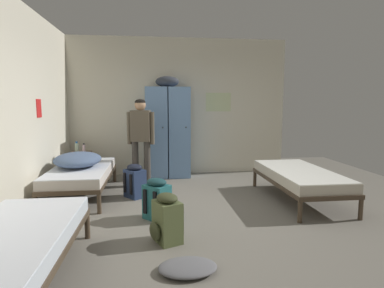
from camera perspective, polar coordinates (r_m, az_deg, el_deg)
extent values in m
plane|color=slate|center=(4.53, 0.42, -12.45)|extent=(8.51, 8.51, 0.00)
cube|color=beige|center=(6.94, -2.45, 6.62)|extent=(4.68, 0.06, 2.89)
cube|color=beige|center=(4.58, -29.71, 5.32)|extent=(0.06, 5.32, 2.89)
cube|color=beige|center=(7.02, 4.72, 7.45)|extent=(0.55, 0.01, 0.40)
cube|color=red|center=(5.44, -25.61, 5.75)|extent=(0.01, 0.20, 0.28)
cube|color=#6B93C6|center=(6.63, -6.33, 2.03)|extent=(0.44, 0.52, 1.85)
cylinder|color=black|center=(6.35, -5.23, 2.94)|extent=(0.02, 0.03, 0.02)
cube|color=#6B93C6|center=(6.65, -2.37, 2.08)|extent=(0.44, 0.52, 1.85)
cylinder|color=black|center=(6.38, -1.09, 2.99)|extent=(0.02, 0.03, 0.02)
ellipsoid|color=#333842|center=(6.62, -4.44, 11.01)|extent=(0.48, 0.36, 0.22)
cylinder|color=brown|center=(6.67, -20.79, -4.01)|extent=(0.03, 0.03, 0.55)
cylinder|color=brown|center=(6.60, -17.83, -4.01)|extent=(0.03, 0.03, 0.55)
cylinder|color=brown|center=(6.93, -20.26, -3.58)|extent=(0.03, 0.03, 0.55)
cylinder|color=brown|center=(6.86, -17.41, -3.57)|extent=(0.03, 0.03, 0.55)
cube|color=brown|center=(6.78, -19.05, -4.48)|extent=(0.38, 0.30, 0.02)
cube|color=brown|center=(6.72, -19.18, -1.40)|extent=(0.38, 0.30, 0.02)
cylinder|color=#473828|center=(6.37, 18.37, -5.68)|extent=(0.06, 0.06, 0.28)
cylinder|color=#473828|center=(6.06, 11.13, -6.09)|extent=(0.06, 0.06, 0.28)
cylinder|color=#473828|center=(4.83, 27.84, -10.28)|extent=(0.06, 0.06, 0.28)
cylinder|color=#473828|center=(4.42, 18.67, -11.43)|extent=(0.06, 0.06, 0.28)
cube|color=#473828|center=(5.35, 18.56, -6.27)|extent=(0.90, 1.90, 0.06)
cube|color=beige|center=(5.32, 18.61, -5.22)|extent=(0.87, 1.84, 0.14)
cube|color=white|center=(5.31, 18.64, -4.43)|extent=(0.86, 1.82, 0.01)
cylinder|color=#473828|center=(4.90, -26.09, -9.93)|extent=(0.06, 0.06, 0.28)
cylinder|color=#473828|center=(4.70, -16.20, -10.21)|extent=(0.06, 0.06, 0.28)
cylinder|color=#473828|center=(6.61, -20.89, -5.32)|extent=(0.06, 0.06, 0.28)
cylinder|color=#473828|center=(6.46, -13.61, -5.33)|extent=(0.06, 0.06, 0.28)
cube|color=#473828|center=(5.60, -19.03, -5.67)|extent=(0.90, 1.90, 0.06)
cube|color=silver|center=(5.58, -19.07, -4.67)|extent=(0.87, 1.84, 0.14)
cube|color=silver|center=(5.57, -19.11, -3.92)|extent=(0.86, 1.82, 0.01)
cylinder|color=#473828|center=(4.18, -29.83, -13.13)|extent=(0.06, 0.06, 0.28)
cylinder|color=#473828|center=(3.93, -18.15, -13.76)|extent=(0.06, 0.06, 0.28)
cube|color=#473828|center=(3.17, -29.41, -16.29)|extent=(0.90, 1.90, 0.06)
cube|color=silver|center=(3.14, -29.53, -14.61)|extent=(0.87, 1.84, 0.14)
cube|color=silver|center=(3.11, -29.62, -13.32)|extent=(0.86, 1.82, 0.01)
ellipsoid|color=slate|center=(5.58, -19.67, -2.63)|extent=(0.75, 0.90, 0.24)
cylinder|color=#3D3833|center=(5.98, -7.96, -3.50)|extent=(0.12, 0.12, 0.83)
cylinder|color=#3D3833|center=(6.02, -10.05, -3.46)|extent=(0.12, 0.12, 0.83)
cube|color=brown|center=(5.91, -9.14, 3.20)|extent=(0.37, 0.26, 0.57)
cylinder|color=brown|center=(5.87, -7.10, 2.81)|extent=(0.08, 0.08, 0.59)
cylinder|color=brown|center=(5.96, -11.14, 2.80)|extent=(0.08, 0.08, 0.59)
sphere|color=tan|center=(5.90, -9.22, 6.89)|extent=(0.20, 0.20, 0.20)
ellipsoid|color=black|center=(5.90, -9.23, 7.38)|extent=(0.19, 0.19, 0.11)
cylinder|color=silver|center=(6.74, -19.84, -0.59)|extent=(0.07, 0.07, 0.17)
cylinder|color=#2666B2|center=(6.73, -19.88, 0.28)|extent=(0.04, 0.04, 0.04)
cylinder|color=beige|center=(6.65, -18.69, -0.74)|extent=(0.06, 0.06, 0.15)
cylinder|color=black|center=(6.64, -18.72, 0.02)|extent=(0.03, 0.03, 0.03)
cube|color=#566038|center=(3.64, -4.42, -13.62)|extent=(0.35, 0.39, 0.46)
ellipsoid|color=#383D23|center=(3.62, -6.62, -15.22)|extent=(0.17, 0.25, 0.20)
ellipsoid|color=#383D23|center=(3.56, -4.46, -9.55)|extent=(0.31, 0.35, 0.10)
cube|color=black|center=(3.77, -3.11, -12.53)|extent=(0.04, 0.06, 0.32)
cube|color=black|center=(3.62, -1.82, -13.36)|extent=(0.04, 0.06, 0.32)
cube|color=#23666B|center=(4.33, -6.26, -10.22)|extent=(0.40, 0.39, 0.46)
ellipsoid|color=#193D42|center=(4.46, -4.92, -10.79)|extent=(0.23, 0.22, 0.20)
ellipsoid|color=#193D42|center=(4.25, -6.31, -6.75)|extent=(0.36, 0.35, 0.10)
cube|color=black|center=(4.17, -6.65, -10.58)|extent=(0.05, 0.05, 0.32)
cube|color=black|center=(4.29, -8.39, -10.10)|extent=(0.05, 0.05, 0.32)
cube|color=navy|center=(5.32, -10.14, -6.94)|extent=(0.39, 0.40, 0.46)
ellipsoid|color=black|center=(5.43, -8.80, -7.54)|extent=(0.21, 0.24, 0.20)
ellipsoid|color=black|center=(5.27, -10.21, -4.09)|extent=(0.35, 0.36, 0.10)
cube|color=black|center=(5.18, -10.83, -7.11)|extent=(0.05, 0.05, 0.32)
cube|color=black|center=(5.32, -11.89, -6.74)|extent=(0.05, 0.05, 0.32)
ellipsoid|color=slate|center=(3.13, -0.78, -21.11)|extent=(0.54, 0.40, 0.09)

